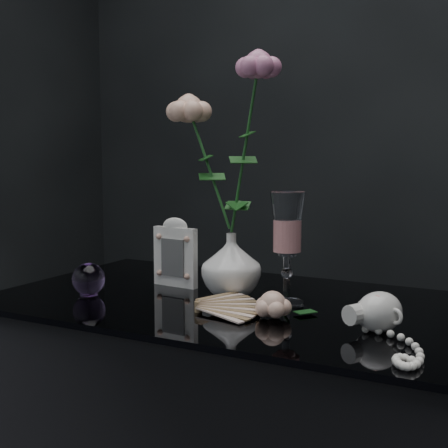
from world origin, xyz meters
The scene contains 8 objects.
vase centered at (-0.06, 0.08, 0.83)m, with size 0.13×0.13×0.13m, color white.
wine_glass centered at (0.08, 0.06, 0.87)m, with size 0.07×0.07×0.22m, color white, non-canonical shape.
picture_frame centered at (-0.21, 0.10, 0.84)m, with size 0.12×0.09×0.16m, color white, non-canonical shape.
paperweight centered at (-0.32, -0.06, 0.80)m, with size 0.07×0.07×0.07m, color #BA87DB, non-canonical shape.
paper_fan centered at (-0.05, -0.07, 0.77)m, with size 0.24×0.18×0.02m, color #F5E7C4, non-canonical shape.
loose_rose centered at (0.09, -0.05, 0.79)m, with size 0.11×0.15×0.05m, color #FFBEA4, non-canonical shape.
pearl_jar centered at (0.28, -0.03, 0.80)m, with size 0.24×0.25×0.07m, color white, non-canonical shape.
roses centered at (-0.07, 0.08, 1.08)m, with size 0.25×0.11×0.41m.
Camera 1 is at (0.54, -1.06, 1.07)m, focal length 50.00 mm.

